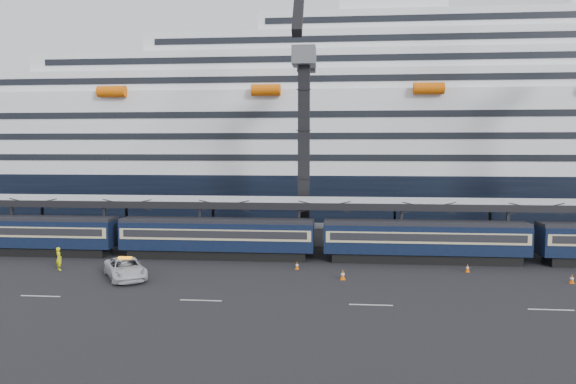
% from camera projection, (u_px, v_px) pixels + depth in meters
% --- Properties ---
extents(ground, '(260.00, 260.00, 0.00)m').
position_uv_depth(ground, '(556.00, 294.00, 38.21)').
color(ground, black).
rests_on(ground, ground).
extents(train, '(133.05, 3.00, 4.05)m').
position_uv_depth(train, '(460.00, 240.00, 48.36)').
color(train, black).
rests_on(train, ground).
extents(canopy, '(130.00, 6.25, 5.53)m').
position_uv_depth(canopy, '(499.00, 204.00, 51.66)').
color(canopy, '#95969C').
rests_on(canopy, ground).
extents(cruise_ship, '(214.09, 28.84, 34.00)m').
position_uv_depth(cruise_ship, '(430.00, 139.00, 82.89)').
color(cruise_ship, black).
rests_on(cruise_ship, ground).
extents(crane_dark_near, '(4.50, 17.75, 35.08)m').
position_uv_depth(crane_dark_near, '(304.00, 138.00, 57.40)').
color(crane_dark_near, '#4A4D52').
rests_on(crane_dark_near, ground).
extents(pickup_truck, '(5.55, 6.51, 1.66)m').
position_uv_depth(pickup_truck, '(125.00, 268.00, 42.70)').
color(pickup_truck, '#BBBDC3').
rests_on(pickup_truck, ground).
extents(worker, '(0.89, 0.85, 2.06)m').
position_uv_depth(worker, '(59.00, 259.00, 45.54)').
color(worker, '#D7E10B').
rests_on(worker, ground).
extents(traffic_cone_b, '(0.36, 0.36, 0.72)m').
position_uv_depth(traffic_cone_b, '(297.00, 265.00, 45.93)').
color(traffic_cone_b, '#DF5B07').
rests_on(traffic_cone_b, ground).
extents(traffic_cone_c, '(0.43, 0.43, 0.86)m').
position_uv_depth(traffic_cone_c, '(343.00, 275.00, 42.31)').
color(traffic_cone_c, '#DF5B07').
rests_on(traffic_cone_c, ground).
extents(traffic_cone_d, '(0.36, 0.36, 0.73)m').
position_uv_depth(traffic_cone_d, '(468.00, 268.00, 44.90)').
color(traffic_cone_d, '#DF5B07').
rests_on(traffic_cone_d, ground).
extents(traffic_cone_e, '(0.38, 0.38, 0.76)m').
position_uv_depth(traffic_cone_e, '(572.00, 279.00, 41.13)').
color(traffic_cone_e, '#DF5B07').
rests_on(traffic_cone_e, ground).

